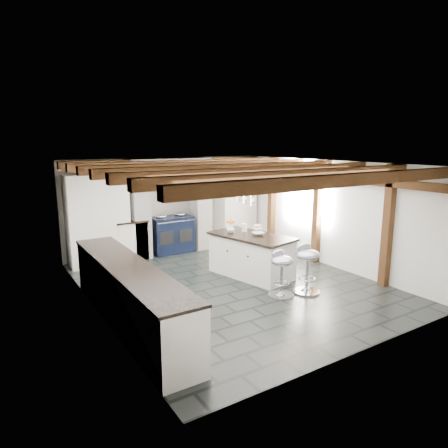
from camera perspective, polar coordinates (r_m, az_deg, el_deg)
ground at (r=7.75m, az=0.96°, el=-8.58°), size 6.00×6.00×0.00m
room_shell at (r=8.38m, az=-7.83°, el=0.45°), size 6.00×6.03×6.00m
range_cooker at (r=9.88m, az=-7.55°, el=-1.38°), size 1.00×0.63×0.99m
kitchen_island at (r=8.13m, az=3.91°, el=-4.42°), size 1.26×1.87×1.13m
bar_stool_near at (r=7.33m, az=11.78°, el=-5.42°), size 0.50×0.50×0.90m
bar_stool_far at (r=7.09m, az=8.17°, el=-6.23°), size 0.45×0.45×0.84m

